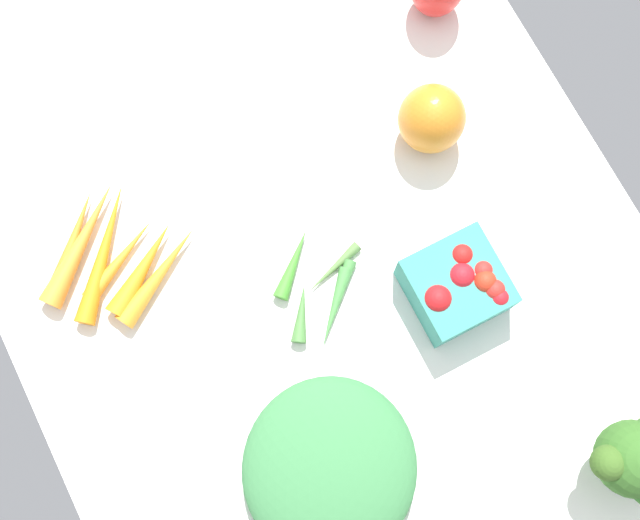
% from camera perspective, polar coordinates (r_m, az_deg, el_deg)
% --- Properties ---
extents(tablecloth, '(1.04, 0.76, 0.02)m').
position_cam_1_polar(tablecloth, '(1.02, -0.00, -0.36)').
color(tablecloth, white).
rests_on(tablecloth, ground).
extents(bell_pepper_orange, '(0.11, 0.11, 0.10)m').
position_cam_1_polar(bell_pepper_orange, '(1.02, 7.69, 9.61)').
color(bell_pepper_orange, orange).
rests_on(bell_pepper_orange, tablecloth).
extents(carrot_bunch, '(0.19, 0.21, 0.03)m').
position_cam_1_polar(carrot_bunch, '(1.03, -14.08, 0.29)').
color(carrot_bunch, orange).
rests_on(carrot_bunch, tablecloth).
extents(leafy_greens_clump, '(0.28, 0.28, 0.06)m').
position_cam_1_polar(leafy_greens_clump, '(0.96, 0.66, -14.14)').
color(leafy_greens_clump, '#3A7B45').
rests_on(leafy_greens_clump, tablecloth).
extents(broccoli_head, '(0.10, 0.10, 0.11)m').
position_cam_1_polar(broccoli_head, '(0.98, 21.01, -12.67)').
color(broccoli_head, '#95CE8B').
rests_on(broccoli_head, tablecloth).
extents(okra_pile, '(0.15, 0.13, 0.02)m').
position_cam_1_polar(okra_pile, '(0.99, -0.13, -2.09)').
color(okra_pile, '#41912E').
rests_on(okra_pile, tablecloth).
extents(berry_basket, '(0.10, 0.10, 0.08)m').
position_cam_1_polar(berry_basket, '(0.98, 9.46, -1.73)').
color(berry_basket, teal).
rests_on(berry_basket, tablecloth).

